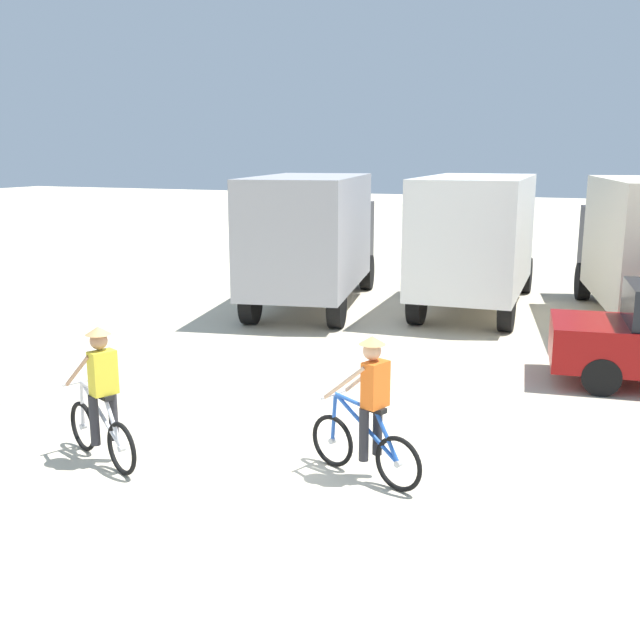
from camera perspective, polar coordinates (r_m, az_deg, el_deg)
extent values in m
plane|color=beige|center=(10.17, -4.56, -10.07)|extent=(120.00, 120.00, 0.00)
cube|color=#9E9EA3|center=(18.57, -0.89, 6.76)|extent=(3.39, 5.57, 2.70)
cube|color=#2D2D33|center=(21.94, 1.01, 6.37)|extent=(2.45, 1.91, 2.00)
cube|color=black|center=(22.59, 1.34, 7.44)|extent=(2.00, 0.48, 0.80)
cylinder|color=black|center=(22.18, -1.64, 3.83)|extent=(0.51, 1.04, 1.00)
cylinder|color=black|center=(21.82, 3.59, 3.66)|extent=(0.51, 1.04, 1.00)
cylinder|color=black|center=(17.43, -5.34, 1.32)|extent=(0.51, 1.04, 1.00)
cylinder|color=black|center=(16.96, 1.28, 1.06)|extent=(0.51, 1.04, 1.00)
cube|color=white|center=(18.71, 11.72, 6.54)|extent=(2.69, 5.33, 2.70)
cube|color=#4C6B9E|center=(22.11, 12.93, 6.10)|extent=(2.28, 1.62, 2.00)
cube|color=black|center=(22.77, 13.19, 7.16)|extent=(2.03, 0.19, 0.80)
cylinder|color=black|center=(22.29, 10.16, 3.68)|extent=(0.38, 1.02, 1.00)
cylinder|color=black|center=(22.05, 15.40, 3.32)|extent=(0.38, 1.02, 1.00)
cylinder|color=black|center=(17.46, 7.40, 1.29)|extent=(0.38, 1.02, 1.00)
cylinder|color=black|center=(17.16, 14.06, 0.81)|extent=(0.38, 1.02, 1.00)
cube|color=#2D2D33|center=(21.58, 22.26, 5.32)|extent=(2.46, 1.91, 2.00)
cube|color=black|center=(22.23, 22.01, 6.44)|extent=(2.00, 0.49, 0.80)
cylinder|color=black|center=(21.45, 19.42, 2.80)|extent=(0.51, 1.04, 1.00)
cylinder|color=black|center=(16.61, 21.73, -0.11)|extent=(0.51, 1.04, 1.00)
cylinder|color=black|center=(13.16, 20.66, -4.05)|extent=(0.66, 0.30, 0.64)
cylinder|color=black|center=(14.65, 20.11, -2.33)|extent=(0.66, 0.30, 0.64)
torus|color=black|center=(10.59, -17.62, -7.74)|extent=(0.64, 0.33, 0.68)
cylinder|color=silver|center=(10.59, -17.62, -7.74)|extent=(0.11, 0.11, 0.08)
torus|color=black|center=(9.70, -14.91, -9.46)|extent=(0.64, 0.33, 0.68)
cylinder|color=silver|center=(9.70, -14.91, -9.46)|extent=(0.11, 0.11, 0.08)
cylinder|color=silver|center=(10.01, -16.38, -6.90)|extent=(0.96, 0.47, 0.68)
cylinder|color=silver|center=(10.07, -16.92, -5.13)|extent=(0.62, 0.32, 0.13)
cylinder|color=silver|center=(9.75, -15.49, -7.63)|extent=(0.37, 0.20, 0.59)
cylinder|color=silver|center=(10.46, -17.68, -6.13)|extent=(0.11, 0.09, 0.64)
cylinder|color=silver|center=(10.34, -17.74, -4.48)|extent=(0.25, 0.49, 0.04)
cube|color=black|center=(9.79, -16.06, -5.65)|extent=(0.27, 0.21, 0.06)
cube|color=gold|center=(9.72, -16.23, -3.88)|extent=(0.31, 0.37, 0.56)
sphere|color=#A87A5B|center=(9.67, -16.54, -1.53)|extent=(0.22, 0.22, 0.22)
cone|color=tan|center=(9.64, -16.59, -0.78)|extent=(0.32, 0.32, 0.10)
cylinder|color=#26262B|center=(9.90, -16.84, -7.32)|extent=(0.12, 0.12, 0.66)
cylinder|color=#26262B|center=(10.01, -15.50, -7.02)|extent=(0.12, 0.12, 0.66)
cylinder|color=#A87A5B|center=(9.94, -18.03, -3.72)|extent=(0.61, 0.27, 0.53)
cylinder|color=#A87A5B|center=(10.09, -16.18, -3.36)|extent=(0.58, 0.34, 0.53)
torus|color=black|center=(9.62, 0.95, -9.20)|extent=(0.66, 0.29, 0.68)
cylinder|color=silver|center=(9.62, 0.95, -9.20)|extent=(0.10, 0.10, 0.08)
torus|color=black|center=(9.01, 5.99, -10.86)|extent=(0.66, 0.29, 0.68)
cylinder|color=silver|center=(9.01, 5.99, -10.86)|extent=(0.10, 0.10, 0.08)
cylinder|color=blue|center=(9.17, 3.53, -8.21)|extent=(0.98, 0.40, 0.68)
cylinder|color=blue|center=(9.18, 2.72, -6.32)|extent=(0.64, 0.28, 0.13)
cylinder|color=blue|center=(8.99, 5.15, -8.94)|extent=(0.38, 0.18, 0.59)
cylinder|color=blue|center=(9.49, 1.07, -7.45)|extent=(0.11, 0.08, 0.64)
cylinder|color=silver|center=(9.37, 1.19, -5.64)|extent=(0.21, 0.50, 0.04)
cube|color=black|center=(8.99, 4.32, -6.83)|extent=(0.27, 0.20, 0.06)
cube|color=orange|center=(8.90, 4.25, -4.92)|extent=(0.30, 0.37, 0.56)
sphere|color=tan|center=(8.82, 3.99, -2.37)|extent=(0.22, 0.22, 0.22)
cone|color=tan|center=(8.79, 4.00, -1.55)|extent=(0.32, 0.32, 0.10)
cylinder|color=#26262B|center=(9.04, 3.36, -8.72)|extent=(0.12, 0.12, 0.66)
cylinder|color=#26262B|center=(9.23, 4.41, -8.28)|extent=(0.12, 0.12, 0.66)
cylinder|color=tan|center=(8.98, 1.84, -4.83)|extent=(0.62, 0.23, 0.53)
cylinder|color=tan|center=(9.24, 3.32, -4.34)|extent=(0.59, 0.30, 0.53)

